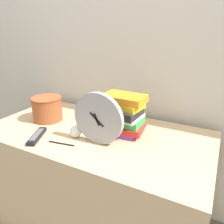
# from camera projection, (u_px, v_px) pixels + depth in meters

# --- Properties ---
(wall_back) EXTENTS (6.00, 0.04, 2.40)m
(wall_back) POSITION_uv_depth(u_px,v_px,m) (126.00, 43.00, 1.48)
(wall_back) COLOR beige
(wall_back) RESTS_ON ground_plane
(desk) EXTENTS (1.34, 0.70, 0.72)m
(desk) POSITION_uv_depth(u_px,v_px,m) (97.00, 180.00, 1.44)
(desk) COLOR tan
(desk) RESTS_ON ground_plane
(desk_clock) EXTENTS (0.28, 0.03, 0.28)m
(desk_clock) POSITION_uv_depth(u_px,v_px,m) (98.00, 119.00, 1.13)
(desk_clock) COLOR #99999E
(desk_clock) RESTS_ON desk
(book_stack) EXTENTS (0.25, 0.22, 0.24)m
(book_stack) POSITION_uv_depth(u_px,v_px,m) (123.00, 115.00, 1.25)
(book_stack) COLOR #7A3899
(book_stack) RESTS_ON desk
(basket) EXTENTS (0.20, 0.20, 0.16)m
(basket) POSITION_uv_depth(u_px,v_px,m) (47.00, 108.00, 1.45)
(basket) COLOR #994C28
(basket) RESTS_ON desk
(tv_remote) EXTENTS (0.12, 0.20, 0.02)m
(tv_remote) POSITION_uv_depth(u_px,v_px,m) (37.00, 136.00, 1.23)
(tv_remote) COLOR black
(tv_remote) RESTS_ON desk
(crumpled_paper_ball) EXTENTS (0.07, 0.07, 0.07)m
(crumpled_paper_ball) POSITION_uv_depth(u_px,v_px,m) (76.00, 131.00, 1.24)
(crumpled_paper_ball) COLOR white
(crumpled_paper_ball) RESTS_ON desk
(pen) EXTENTS (0.15, 0.03, 0.01)m
(pen) POSITION_uv_depth(u_px,v_px,m) (61.00, 143.00, 1.17)
(pen) COLOR black
(pen) RESTS_ON desk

